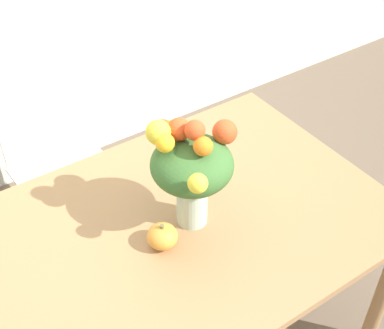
# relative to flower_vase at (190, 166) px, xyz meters

# --- Properties ---
(dining_table) EXTENTS (1.38, 0.99, 0.75)m
(dining_table) POSITION_rel_flower_vase_xyz_m (-0.02, 0.00, -0.32)
(dining_table) COLOR #9E754C
(dining_table) RESTS_ON ground_plane
(flower_vase) EXTENTS (0.29, 0.33, 0.41)m
(flower_vase) POSITION_rel_flower_vase_xyz_m (0.00, 0.00, 0.00)
(flower_vase) COLOR #B2CCBC
(flower_vase) RESTS_ON dining_table
(pumpkin) EXTENTS (0.10, 0.10, 0.09)m
(pumpkin) POSITION_rel_flower_vase_xyz_m (-0.14, -0.05, -0.19)
(pumpkin) COLOR gold
(pumpkin) RESTS_ON dining_table
(dining_chair_near_window) EXTENTS (0.44, 0.44, 0.89)m
(dining_chair_near_window) POSITION_rel_flower_vase_xyz_m (-0.16, 0.84, -0.51)
(dining_chair_near_window) COLOR white
(dining_chair_near_window) RESTS_ON ground_plane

